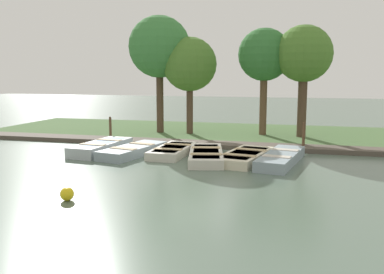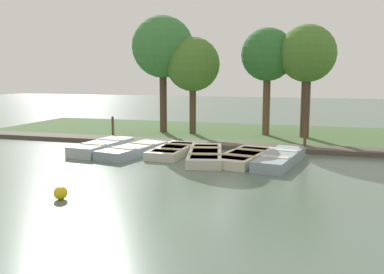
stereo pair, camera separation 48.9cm
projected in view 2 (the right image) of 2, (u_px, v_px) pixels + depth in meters
name	position (u px, v px, depth m)	size (l,w,h in m)	color
ground_plane	(199.00, 152.00, 16.66)	(80.00, 80.00, 0.00)	#566B5B
shore_bank	(226.00, 133.00, 21.39)	(8.00, 24.00, 0.12)	#476638
dock_walkway	(208.00, 144.00, 17.92)	(1.16, 23.62, 0.18)	#51473D
rowboat_0	(102.00, 147.00, 16.66)	(3.22, 1.36, 0.43)	#B2BCC1
rowboat_1	(133.00, 150.00, 16.08)	(3.33, 1.75, 0.36)	#8C9EA8
rowboat_2	(173.00, 150.00, 16.11)	(2.92, 1.19, 0.33)	beige
rowboat_3	(205.00, 155.00, 15.17)	(3.60, 1.89, 0.34)	beige
rowboat_4	(244.00, 157.00, 14.85)	(3.31, 1.82, 0.34)	beige
rowboat_5	(280.00, 158.00, 14.47)	(3.67, 1.55, 0.37)	#8C9EA8
mooring_post_near	(113.00, 129.00, 19.17)	(0.11, 0.11, 1.14)	brown
mooring_post_far	(305.00, 137.00, 16.80)	(0.11, 0.11, 1.14)	brown
buoy	(61.00, 193.00, 10.37)	(0.33, 0.33, 0.33)	yellow
park_tree_far_left	(163.00, 48.00, 20.87)	(3.01, 3.01, 5.83)	#4C3828
park_tree_left	(193.00, 65.00, 20.52)	(2.60, 2.60, 4.78)	#4C3828
park_tree_center	(268.00, 56.00, 19.97)	(2.47, 2.47, 5.15)	brown
park_tree_right	(307.00, 55.00, 19.20)	(2.58, 2.58, 5.22)	#4C3828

